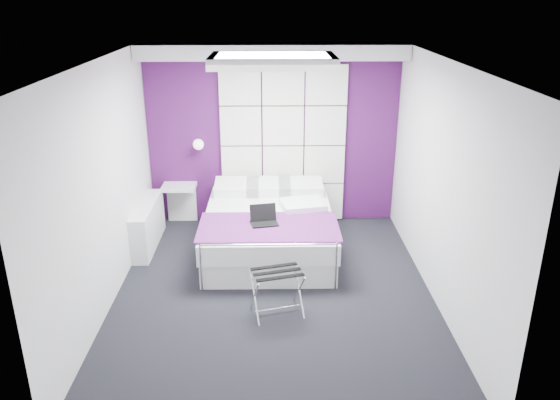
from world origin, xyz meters
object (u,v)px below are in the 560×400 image
(nightstand, at_px, (179,187))
(luggage_rack, at_px, (277,292))
(laptop, at_px, (264,219))
(bed, at_px, (269,229))
(wall_lamp, at_px, (199,144))
(radiator, at_px, (148,225))

(nightstand, xyz_separation_m, luggage_rack, (1.39, -2.42, -0.34))
(nightstand, xyz_separation_m, laptop, (1.25, -1.32, 0.05))
(laptop, bearing_deg, bed, 71.72)
(bed, relative_size, laptop, 6.37)
(wall_lamp, relative_size, nightstand, 0.31)
(radiator, xyz_separation_m, nightstand, (0.33, 0.72, 0.29))
(wall_lamp, height_order, nightstand, wall_lamp)
(bed, distance_m, nightstand, 1.61)
(wall_lamp, xyz_separation_m, laptop, (0.94, -1.36, -0.58))
(laptop, bearing_deg, wall_lamp, 113.55)
(wall_lamp, height_order, laptop, wall_lamp)
(wall_lamp, distance_m, bed, 1.65)
(radiator, distance_m, luggage_rack, 2.42)
(bed, distance_m, luggage_rack, 1.52)
(luggage_rack, bearing_deg, radiator, 120.43)
(bed, xyz_separation_m, nightstand, (-1.30, 0.91, 0.29))
(laptop, bearing_deg, luggage_rack, -93.77)
(radiator, xyz_separation_m, laptop, (1.58, -0.60, 0.34))
(radiator, height_order, nightstand, nightstand)
(radiator, xyz_separation_m, bed, (1.63, -0.19, 0.01))
(wall_lamp, distance_m, luggage_rack, 2.86)
(luggage_rack, height_order, laptop, laptop)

